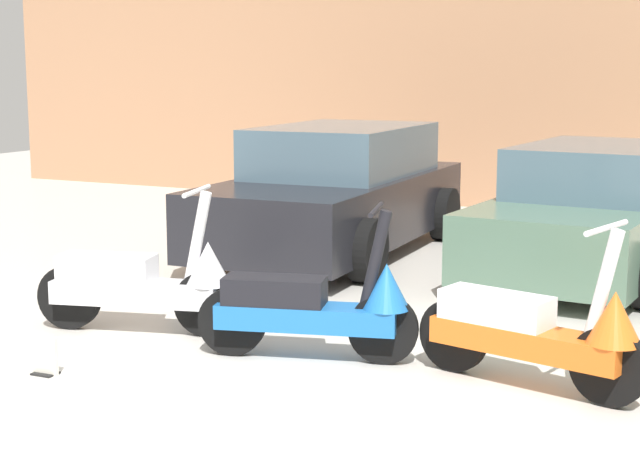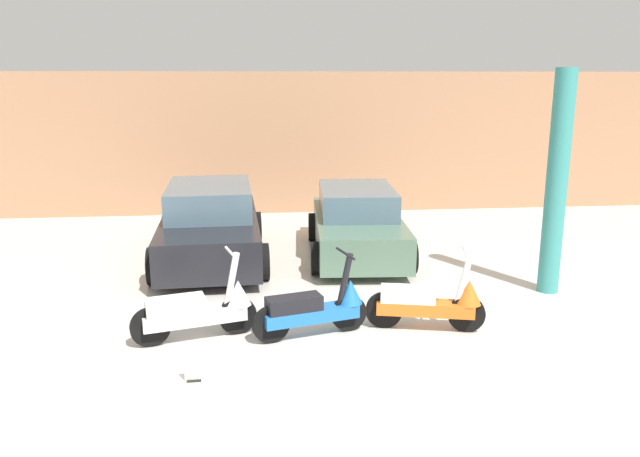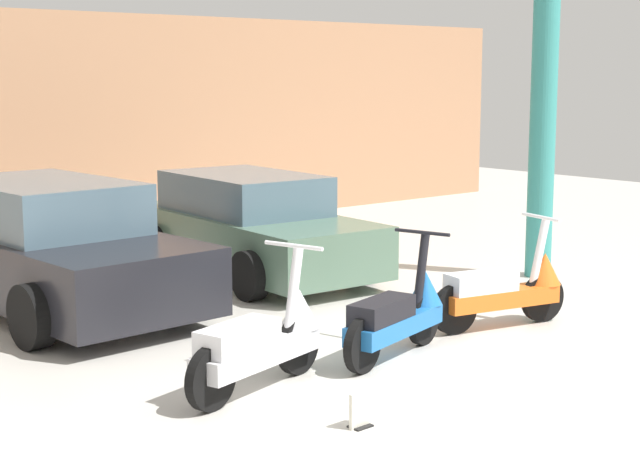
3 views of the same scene
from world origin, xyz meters
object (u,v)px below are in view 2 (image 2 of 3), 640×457
at_px(scooter_front_center, 431,302).
at_px(support_column_side, 557,184).
at_px(car_rear_left, 210,225).
at_px(scooter_front_left, 200,309).
at_px(car_rear_center, 357,223).
at_px(scooter_front_right, 316,308).
at_px(placard_near_left_scooter, 194,371).

bearing_deg(scooter_front_center, support_column_side, 43.41).
bearing_deg(car_rear_left, scooter_front_left, -0.70).
relative_size(car_rear_left, car_rear_center, 1.08).
bearing_deg(support_column_side, car_rear_left, 156.80).
distance_m(scooter_front_left, scooter_front_right, 1.48).
bearing_deg(placard_near_left_scooter, car_rear_center, 61.78).
xyz_separation_m(scooter_front_center, support_column_side, (2.27, 1.33, 1.32)).
height_order(car_rear_center, placard_near_left_scooter, car_rear_center).
distance_m(scooter_front_left, support_column_side, 5.60).
height_order(scooter_front_center, support_column_side, support_column_side).
xyz_separation_m(scooter_front_right, car_rear_center, (1.14, 3.77, 0.22)).
bearing_deg(car_rear_center, scooter_front_left, -31.48).
bearing_deg(support_column_side, placard_near_left_scooter, -154.90).
height_order(scooter_front_right, car_rear_center, car_rear_center).
distance_m(scooter_front_right, car_rear_center, 3.94).
xyz_separation_m(car_rear_center, support_column_side, (2.66, -2.40, 1.11)).
distance_m(placard_near_left_scooter, support_column_side, 6.03).
distance_m(scooter_front_left, scooter_front_center, 3.01).
bearing_deg(scooter_front_left, car_rear_center, 39.69).
bearing_deg(car_rear_left, car_rear_center, 89.37).
xyz_separation_m(scooter_front_right, scooter_front_center, (1.53, 0.04, 0.00)).
height_order(scooter_front_right, support_column_side, support_column_side).
height_order(scooter_front_left, support_column_side, support_column_side).
bearing_deg(car_rear_left, scooter_front_right, 20.91).
relative_size(scooter_front_right, support_column_side, 0.44).
bearing_deg(scooter_front_left, placard_near_left_scooter, -104.40).
xyz_separation_m(scooter_front_left, car_rear_center, (2.62, 3.72, 0.20)).
xyz_separation_m(car_rear_center, placard_near_left_scooter, (-2.61, -4.86, -0.49)).
distance_m(car_rear_left, placard_near_left_scooter, 4.81).
xyz_separation_m(scooter_front_center, car_rear_center, (-0.39, 3.73, 0.21)).
bearing_deg(car_rear_left, scooter_front_center, 38.18).
bearing_deg(car_rear_center, placard_near_left_scooter, -24.50).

